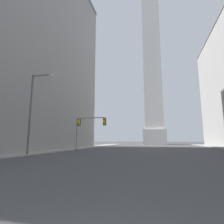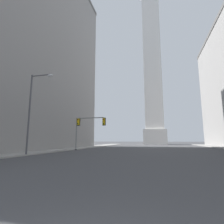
{
  "view_description": "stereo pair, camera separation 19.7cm",
  "coord_description": "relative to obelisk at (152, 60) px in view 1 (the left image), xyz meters",
  "views": [
    {
      "loc": [
        0.54,
        -1.21,
        1.66
      ],
      "look_at": [
        -11.12,
        45.07,
        9.36
      ],
      "focal_mm": 28.0,
      "sensor_mm": 36.0,
      "label": 1
    },
    {
      "loc": [
        0.73,
        -1.17,
        1.66
      ],
      "look_at": [
        -11.12,
        45.07,
        9.36
      ],
      "focal_mm": 28.0,
      "sensor_mm": 36.0,
      "label": 2
    }
  ],
  "objects": [
    {
      "name": "sidewalk_left",
      "position": [
        -15.37,
        -46.35,
        -35.97
      ],
      "size": [
        5.0,
        86.91,
        0.15
      ],
      "primitive_type": "cube",
      "color": "gray",
      "rests_on": "ground_plane"
    },
    {
      "name": "traffic_light_mid_left",
      "position": [
        -10.93,
        -45.84,
        -31.83
      ],
      "size": [
        5.42,
        0.51,
        5.51
      ],
      "color": "slate",
      "rests_on": "ground_plane"
    },
    {
      "name": "street_lamp",
      "position": [
        -12.62,
        -57.23,
        -30.54
      ],
      "size": [
        2.83,
        0.36,
        9.1
      ],
      "color": "#4C4C51",
      "rests_on": "ground_plane"
    },
    {
      "name": "obelisk",
      "position": [
        0.0,
        0.0,
        0.0
      ],
      "size": [
        9.01,
        9.01,
        75.02
      ],
      "color": "silver",
      "rests_on": "ground_plane"
    },
    {
      "name": "building_left",
      "position": [
        -25.4,
        -49.26,
        -15.81
      ],
      "size": [
        19.01,
        42.7,
        40.45
      ],
      "color": "gray",
      "rests_on": "ground_plane"
    }
  ]
}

